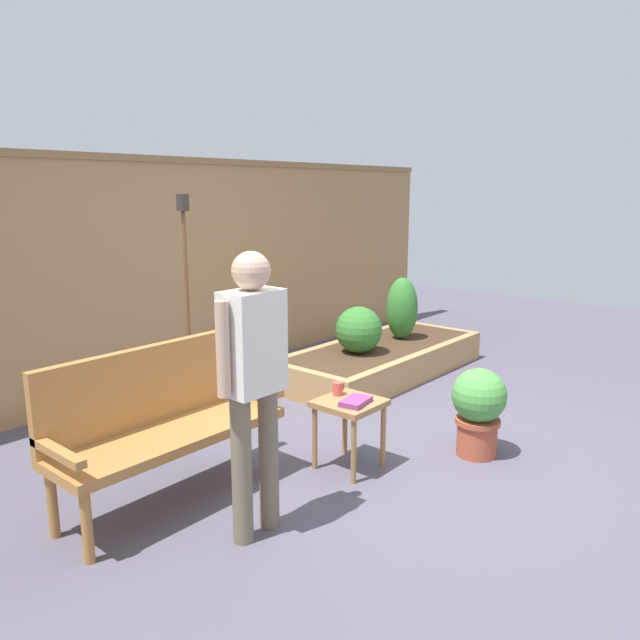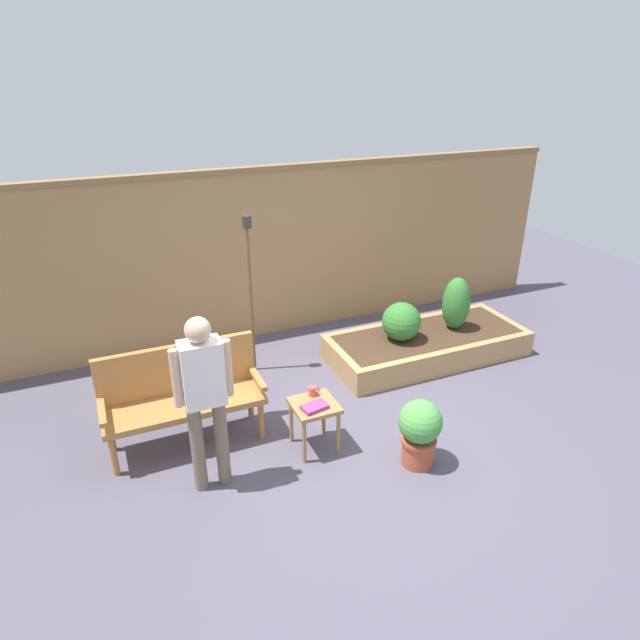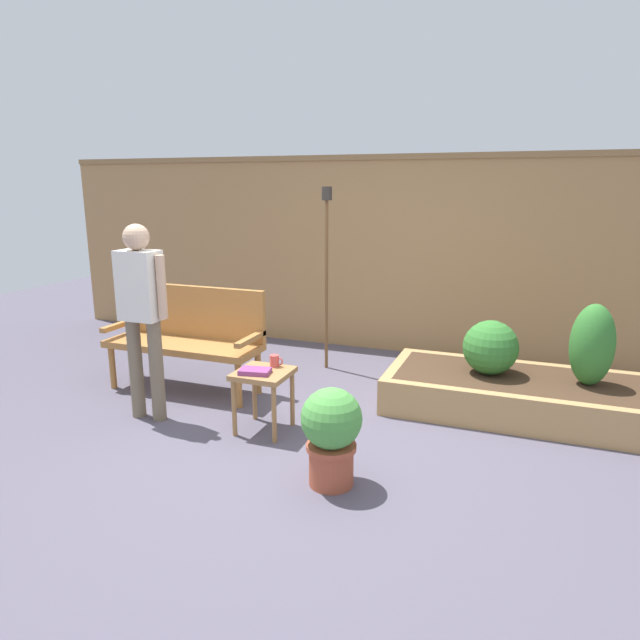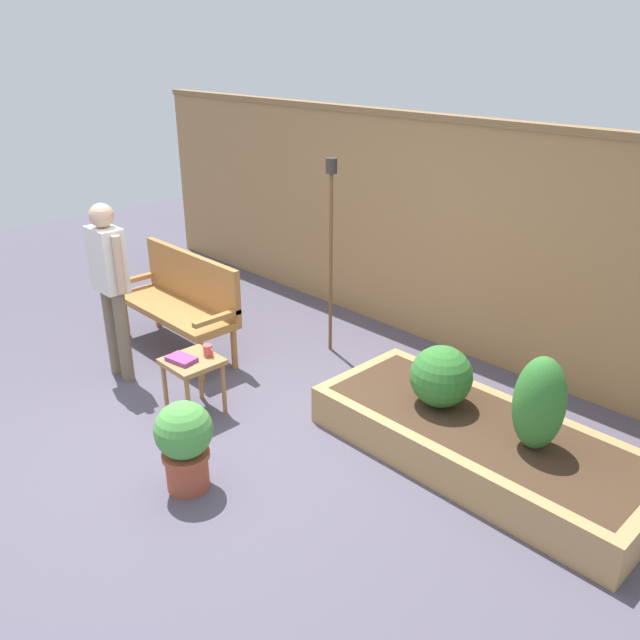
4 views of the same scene
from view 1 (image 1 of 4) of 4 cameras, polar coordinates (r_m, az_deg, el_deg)
The scene contains 12 objects.
ground_plane at distance 4.52m, azimuth 6.46°, elevation -12.38°, with size 14.00×14.00×0.00m, color #514C5B.
fence_back at distance 6.01m, azimuth -14.32°, elevation 4.31°, with size 8.40×0.14×2.16m.
garden_bench at distance 3.85m, azimuth -14.56°, elevation -8.39°, with size 1.44×0.48×0.94m.
side_table at distance 4.17m, azimuth 2.74°, elevation -8.54°, with size 0.40×0.40×0.48m.
cup_on_table at distance 4.23m, azimuth 1.70°, elevation -6.38°, with size 0.11×0.07×0.09m.
book_on_table at distance 4.07m, azimuth 3.33°, elevation -7.56°, with size 0.23×0.15×0.04m, color #7F3875.
potted_boxwood at distance 4.51m, azimuth 14.50°, elevation -7.83°, with size 0.38×0.38×0.64m.
raised_planter_bed at distance 6.34m, azimuth 5.72°, elevation -3.67°, with size 2.40×1.00×0.30m.
shrub_near_bench at distance 5.96m, azimuth 3.62°, elevation -0.92°, with size 0.45×0.45×0.45m.
shrub_far_corner at distance 6.55m, azimuth 7.61°, elevation 1.07°, with size 0.33×0.33×0.65m.
tiki_torch at distance 5.03m, azimuth -12.36°, elevation 4.65°, with size 0.10×0.10×1.83m.
person_by_bench at distance 3.23m, azimuth -6.21°, elevation -4.73°, with size 0.47×0.20×1.56m.
Camera 1 is at (-3.43, -2.27, 1.86)m, focal length 34.47 mm.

